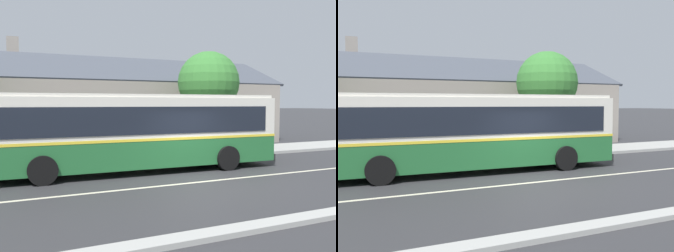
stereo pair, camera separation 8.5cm
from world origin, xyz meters
The scene contains 8 objects.
ground_plane centered at (0.00, 0.00, 0.00)m, with size 300.00×300.00×0.00m, color #2D2D30.
sidewalk_far centered at (0.00, 6.00, 0.07)m, with size 60.00×3.00×0.15m, color #9E9E99.
curb_near centered at (0.00, -4.75, 0.06)m, with size 60.00×0.50×0.12m, color #9E9E99.
lane_divider_stripe centered at (0.00, 0.00, 0.00)m, with size 60.00×0.16×0.01m, color beige.
community_building centered at (0.58, 13.68, 2.12)m, with size 22.38×9.13×6.90m.
transit_bus centered at (-1.75, 2.90, 1.66)m, with size 12.43×3.05×3.07m.
street_tree_primary centered at (4.32, 7.07, 3.78)m, with size 3.46×3.46×5.63m.
bus_stop_sign centered at (5.07, 4.99, 1.64)m, with size 0.36×0.07×2.40m.
Camera 1 is at (-6.61, -11.12, 2.73)m, focal length 40.00 mm.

